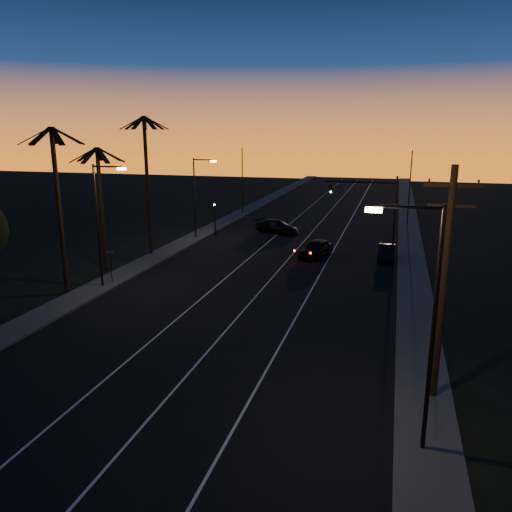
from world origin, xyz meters
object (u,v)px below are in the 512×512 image
(signal_mast, at_px, (371,198))
(cross_car, at_px, (277,227))
(lead_car, at_px, (316,248))
(right_car, at_px, (387,253))
(utility_pole, at_px, (444,281))

(signal_mast, distance_m, cross_car, 11.56)
(signal_mast, xyz_separation_m, cross_car, (-10.39, 3.07, -4.03))
(signal_mast, distance_m, lead_car, 8.87)
(right_car, xyz_separation_m, cross_car, (-12.25, 9.09, 0.07))
(right_car, relative_size, cross_car, 0.75)
(lead_car, height_order, cross_car, lead_car)
(utility_pole, relative_size, right_car, 2.43)
(right_car, bearing_deg, signal_mast, 107.21)
(signal_mast, xyz_separation_m, right_car, (1.86, -6.02, -4.09))
(right_car, bearing_deg, utility_pole, -83.81)
(utility_pole, relative_size, signal_mast, 1.41)
(utility_pole, distance_m, right_car, 24.55)
(lead_car, relative_size, right_car, 1.31)
(utility_pole, height_order, signal_mast, utility_pole)
(cross_car, bearing_deg, right_car, -36.58)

